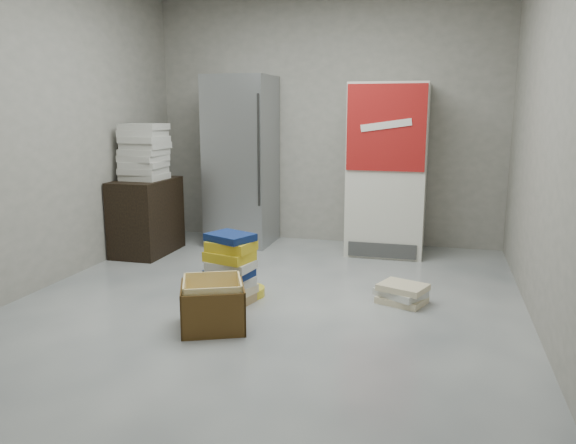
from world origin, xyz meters
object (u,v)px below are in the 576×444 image
(steel_fridge, at_px, (242,161))
(cardboard_box, at_px, (213,308))
(phonebook_stack_main, at_px, (231,268))
(coke_cooler, at_px, (388,169))
(wood_shelf, at_px, (147,217))

(steel_fridge, height_order, cardboard_box, steel_fridge)
(phonebook_stack_main, height_order, cardboard_box, phonebook_stack_main)
(coke_cooler, relative_size, wood_shelf, 2.25)
(wood_shelf, bearing_deg, cardboard_box, -49.95)
(coke_cooler, distance_m, phonebook_stack_main, 2.32)
(steel_fridge, distance_m, coke_cooler, 1.65)
(steel_fridge, distance_m, wood_shelf, 1.23)
(coke_cooler, distance_m, wood_shelf, 2.63)
(coke_cooler, bearing_deg, steel_fridge, 179.82)
(coke_cooler, height_order, phonebook_stack_main, coke_cooler)
(wood_shelf, bearing_deg, coke_cooler, 16.28)
(cardboard_box, bearing_deg, wood_shelf, 106.16)
(steel_fridge, distance_m, cardboard_box, 2.74)
(wood_shelf, bearing_deg, phonebook_stack_main, -41.09)
(wood_shelf, distance_m, cardboard_box, 2.36)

